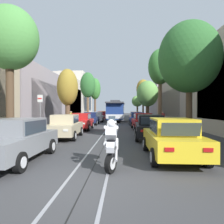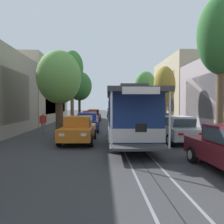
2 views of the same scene
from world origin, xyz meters
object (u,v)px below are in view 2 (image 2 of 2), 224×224
(parked_car_grey_near_left, at_px, (130,114))
(street_tree_kerb_left_near, at_px, (145,83))
(parked_car_yellow_near_right, at_px, (94,114))
(pedestrian_on_right_pavement, at_px, (43,122))
(parked_car_orange_fifth_right, at_px, (79,129))
(parked_car_beige_second_left, at_px, (134,115))
(parked_car_silver_fifth_left, at_px, (176,129))
(parked_car_red_mid_left, at_px, (141,118))
(street_tree_kerb_left_second, at_px, (164,86))
(cable_car_trolley, at_px, (129,115))
(street_tree_kerb_right_second, at_px, (72,69))
(parked_car_red_mid_right, at_px, (90,118))
(parked_car_navy_fourth_left, at_px, (156,122))
(parked_car_black_second_right, at_px, (94,115))
(street_sign_post, at_px, (145,108))
(motorcycle_with_rider, at_px, (108,113))
(street_tree_kerb_left_mid, at_px, (221,37))
(parked_car_blue_fourth_right, at_px, (87,122))
(street_tree_kerb_right_near, at_px, (79,86))

(parked_car_grey_near_left, height_order, street_tree_kerb_left_near, street_tree_kerb_left_near)
(parked_car_yellow_near_right, relative_size, pedestrian_on_right_pavement, 2.62)
(parked_car_orange_fifth_right, bearing_deg, parked_car_beige_second_left, -108.46)
(parked_car_beige_second_left, bearing_deg, parked_car_silver_fifth_left, 90.16)
(parked_car_beige_second_left, bearing_deg, parked_car_red_mid_left, 90.04)
(parked_car_red_mid_left, xyz_separation_m, street_tree_kerb_left_second, (-2.00, 2.43, 3.42))
(parked_car_beige_second_left, xyz_separation_m, cable_car_trolley, (2.90, 18.14, 0.86))
(pedestrian_on_right_pavement, bearing_deg, street_tree_kerb_right_second, -103.56)
(parked_car_red_mid_right, distance_m, parked_car_orange_fifth_right, 11.62)
(parked_car_navy_fourth_left, height_order, parked_car_silver_fifth_left, same)
(parked_car_black_second_right, xyz_separation_m, parked_car_red_mid_right, (0.14, 6.27, 0.00))
(parked_car_grey_near_left, xyz_separation_m, parked_car_silver_fifth_left, (0.06, 23.85, 0.00))
(street_sign_post, bearing_deg, parked_car_yellow_near_right, -33.90)
(parked_car_silver_fifth_left, xyz_separation_m, parked_car_red_mid_right, (5.87, -11.67, 0.00))
(pedestrian_on_right_pavement, bearing_deg, motorcycle_with_rider, -105.72)
(street_tree_kerb_left_mid, bearing_deg, cable_car_trolley, -16.99)
(parked_car_navy_fourth_left, distance_m, parked_car_red_mid_right, 8.50)
(street_tree_kerb_left_near, relative_size, street_tree_kerb_left_second, 1.17)
(parked_car_beige_second_left, xyz_separation_m, street_tree_kerb_left_mid, (-1.80, 19.58, 5.05))
(parked_car_red_mid_left, relative_size, parked_car_red_mid_right, 1.00)
(parked_car_silver_fifth_left, distance_m, street_tree_kerb_left_mid, 5.63)
(street_tree_kerb_left_mid, bearing_deg, pedestrian_on_right_pavement, -29.78)
(parked_car_beige_second_left, xyz_separation_m, parked_car_yellow_near_right, (5.83, -5.29, 0.00))
(parked_car_red_mid_left, distance_m, pedestrian_on_right_pavement, 12.01)
(parked_car_orange_fifth_right, bearing_deg, motorcycle_with_rider, -95.61)
(parked_car_yellow_near_right, bearing_deg, parked_car_blue_fourth_right, 90.25)
(parked_car_red_mid_left, bearing_deg, street_tree_kerb_right_second, 11.42)
(parked_car_yellow_near_right, bearing_deg, parked_car_silver_fifth_left, 104.29)
(parked_car_silver_fifth_left, xyz_separation_m, street_tree_kerb_right_near, (7.81, -19.24, 4.14))
(parked_car_blue_fourth_right, relative_size, motorcycle_with_rider, 2.32)
(street_tree_kerb_left_mid, bearing_deg, street_tree_kerb_left_near, -90.66)
(parked_car_beige_second_left, distance_m, street_sign_post, 1.89)
(parked_car_silver_fifth_left, relative_size, parked_car_black_second_right, 1.00)
(motorcycle_with_rider, bearing_deg, street_tree_kerb_right_near, 51.71)
(street_tree_kerb_left_second, xyz_separation_m, pedestrian_on_right_pavement, (11.18, 5.31, -3.27))
(parked_car_black_second_right, height_order, motorcycle_with_rider, motorcycle_with_rider)
(parked_car_beige_second_left, distance_m, parked_car_blue_fourth_right, 13.29)
(parked_car_yellow_near_right, xyz_separation_m, street_tree_kerb_left_mid, (-7.63, 24.86, 5.05))
(parked_car_orange_fifth_right, xyz_separation_m, street_tree_kerb_left_second, (-7.92, -9.74, 3.42))
(parked_car_beige_second_left, bearing_deg, street_tree_kerb_right_second, 42.77)
(parked_car_grey_near_left, height_order, parked_car_blue_fourth_right, same)
(street_tree_kerb_left_near, height_order, street_tree_kerb_right_near, street_tree_kerb_left_near)
(parked_car_silver_fifth_left, xyz_separation_m, parked_car_black_second_right, (5.73, -17.94, 0.00))
(parked_car_blue_fourth_right, distance_m, street_tree_kerb_left_near, 17.59)
(street_tree_kerb_left_near, xyz_separation_m, street_tree_kerb_right_near, (9.82, 1.58, -0.66))
(parked_car_red_mid_right, bearing_deg, parked_car_black_second_right, -91.29)
(parked_car_silver_fifth_left, bearing_deg, parked_car_black_second_right, -72.29)
(parked_car_red_mid_left, bearing_deg, street_tree_kerb_left_second, 129.36)
(street_tree_kerb_left_second, bearing_deg, cable_car_trolley, 64.22)
(parked_car_red_mid_left, height_order, parked_car_orange_fifth_right, same)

